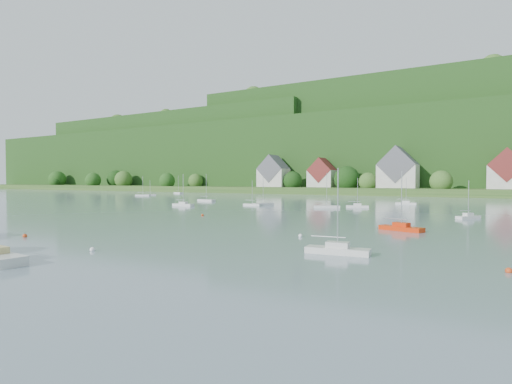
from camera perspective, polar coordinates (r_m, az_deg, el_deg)
far_shore_strip at (r=201.28m, az=18.18°, el=0.18°), size 600.00×60.00×3.00m
forested_ridge at (r=269.08m, az=21.39°, el=5.06°), size 620.00×181.22×69.89m
village_building_0 at (r=207.93m, az=2.42°, el=2.51°), size 14.00×10.40×16.00m
village_building_1 at (r=199.32m, az=9.06°, el=2.31°), size 12.00×9.36×14.00m
village_building_2 at (r=188.49m, az=18.92°, el=2.74°), size 16.00×11.44×18.00m
village_building_3 at (r=182.76m, az=31.19°, el=2.37°), size 13.00×10.40×15.50m
near_sailboat_3 at (r=36.90m, az=11.14°, el=-7.71°), size 5.65×2.14×7.44m
near_sailboat_5 at (r=55.58m, az=19.34°, el=-4.62°), size 5.79×3.35×7.55m
mooring_buoy_0 at (r=53.39m, az=-29.17°, el=-5.44°), size 0.50×0.50×0.50m
mooring_buoy_1 at (r=40.59m, az=-21.58°, el=-7.54°), size 0.45×0.45×0.45m
mooring_buoy_2 at (r=34.03m, az=31.40°, el=-9.44°), size 0.47×0.47×0.47m
mooring_buoy_3 at (r=74.73m, az=-7.37°, el=-3.27°), size 0.46×0.46×0.46m
mooring_buoy_4 at (r=47.28m, az=6.12°, el=-6.14°), size 0.45×0.45×0.45m
far_sailboat_cluster at (r=116.30m, az=17.82°, el=-1.40°), size 198.05×77.45×8.53m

